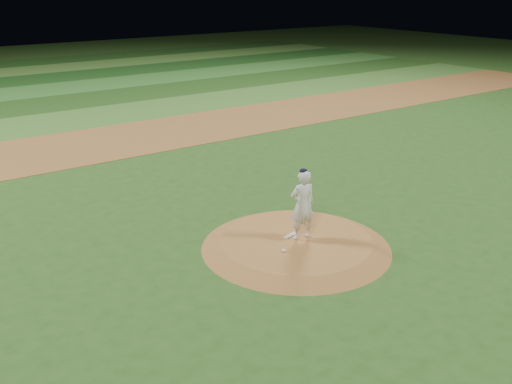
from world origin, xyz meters
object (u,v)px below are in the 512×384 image
Objects in this scene: pitchers_mound at (296,243)px; pitching_rubber at (290,235)px; rosin_bag at (284,250)px; pitcher_on_mound at (302,205)px.

pitchers_mound is 0.31m from pitching_rubber.
pitchers_mound is 0.91m from rosin_bag.
pitching_rubber is 4.41× the size of rosin_bag.
pitching_rubber is 1.09m from pitcher_on_mound.
pitchers_mound is 10.22× the size of pitching_rubber.
pitchers_mound is at bearing -106.85° from pitching_rubber.
rosin_bag reaches higher than pitching_rubber.
pitching_rubber is at bearing 114.99° from pitcher_on_mound.
pitcher_on_mound reaches higher than pitchers_mound.
rosin_bag is (-0.79, -0.42, 0.16)m from pitchers_mound.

